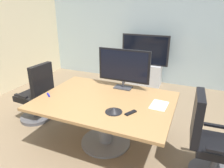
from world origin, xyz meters
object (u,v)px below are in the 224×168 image
Objects in this scene: conference_phone at (114,110)px; conference_table at (105,110)px; office_chair_left at (37,98)px; office_chair_right at (209,145)px; remote_control at (131,113)px; tv_monitor at (124,67)px; wall_display_unit at (144,68)px.

conference_table is at bearing 131.26° from conference_phone.
office_chair_right is (2.81, -0.23, 0.00)m from office_chair_left.
conference_phone is at bearing -138.60° from remote_control.
tv_monitor is (-1.32, 0.63, 0.64)m from office_chair_right.
remote_control is (0.46, -0.24, 0.18)m from conference_table.
conference_table is at bearing 82.52° from office_chair_right.
conference_phone is (-1.15, -0.18, 0.31)m from office_chair_right.
office_chair_right is 1.30× the size of tv_monitor.
office_chair_left is 1.67m from tv_monitor.
conference_table is at bearing 88.48° from office_chair_left.
conference_table is at bearing -99.44° from tv_monitor.
remote_control is at bearing -63.51° from tv_monitor.
conference_table is 2.69m from wall_display_unit.
office_chair_right is 0.83× the size of wall_display_unit.
office_chair_left is 2.86m from wall_display_unit.
conference_table is 11.29× the size of remote_control.
conference_phone reaches higher than remote_control.
conference_table is 8.73× the size of conference_phone.
conference_table is 0.43m from conference_phone.
office_chair_right is 4.95× the size of conference_phone.
wall_display_unit reaches higher than office_chair_right.
conference_phone is (1.66, -0.42, 0.31)m from office_chair_left.
office_chair_right is 1.21m from conference_phone.
wall_display_unit is at bearing 92.55° from conference_table.
tv_monitor is at bearing 101.70° from conference_phone.
wall_display_unit is 2.99m from remote_control.
office_chair_left is 6.41× the size of remote_control.
office_chair_right is at bearing 88.85° from office_chair_left.
office_chair_right is 6.41× the size of remote_control.
tv_monitor reaches higher than office_chair_right.
office_chair_right is at bearing 8.94° from conference_phone.
tv_monitor is 0.89m from conference_phone.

